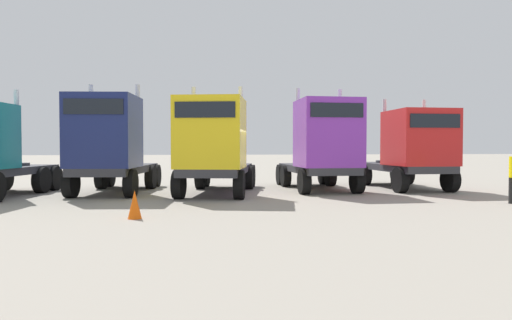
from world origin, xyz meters
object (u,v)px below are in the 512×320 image
object	(u,v)px
semi_truck_purple	(324,145)
semi_truck_red	(412,149)
semi_truck_yellow	(214,146)
semi_truck_navy	(109,144)
traffic_cone_near	(135,204)

from	to	relation	value
semi_truck_purple	semi_truck_red	size ratio (longest dim) A/B	0.94
semi_truck_yellow	semi_truck_purple	distance (m)	4.76
semi_truck_navy	semi_truck_red	bearing A→B (deg)	97.75
semi_truck_purple	traffic_cone_near	xyz separation A→B (m)	(-7.11, -6.16, -1.60)
semi_truck_navy	semi_truck_red	size ratio (longest dim) A/B	0.98
semi_truck_navy	traffic_cone_near	size ratio (longest dim) A/B	8.24
semi_truck_navy	semi_truck_yellow	xyz separation A→B (m)	(4.06, -0.99, -0.08)
semi_truck_purple	traffic_cone_near	world-z (taller)	semi_truck_purple
semi_truck_yellow	semi_truck_navy	bearing A→B (deg)	-90.36
semi_truck_navy	semi_truck_yellow	bearing A→B (deg)	84.06
semi_truck_navy	semi_truck_purple	size ratio (longest dim) A/B	1.04
semi_truck_yellow	traffic_cone_near	xyz separation A→B (m)	(-2.43, -5.27, -1.55)
semi_truck_navy	semi_truck_purple	bearing A→B (deg)	97.17
semi_truck_navy	semi_truck_yellow	size ratio (longest dim) A/B	0.92
semi_truck_navy	traffic_cone_near	xyz separation A→B (m)	(1.63, -6.26, -1.62)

